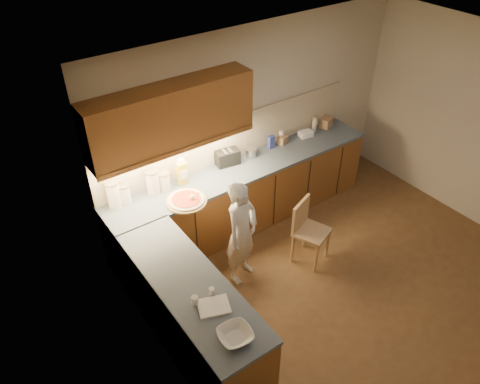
{
  "coord_description": "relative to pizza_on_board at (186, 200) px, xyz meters",
  "views": [
    {
      "loc": [
        -3.3,
        -2.33,
        4.2
      ],
      "look_at": [
        -0.8,
        1.2,
        1.0
      ],
      "focal_mm": 35.0,
      "sensor_mm": 36.0,
      "label": 1
    }
  ],
  "objects": [
    {
      "name": "dough_cloth",
      "position": [
        -0.57,
        -1.47,
        -0.01
      ],
      "size": [
        0.34,
        0.3,
        0.02
      ],
      "primitive_type": "cube",
      "rotation": [
        0.0,
        0.0,
        -0.36
      ],
      "color": "white",
      "rests_on": "l_counter"
    },
    {
      "name": "wooden_chair",
      "position": [
        1.2,
        -0.79,
        -0.45
      ],
      "size": [
        0.49,
        0.49,
        0.84
      ],
      "rotation": [
        0.0,
        0.0,
        0.37
      ],
      "color": "tan",
      "rests_on": "ground"
    },
    {
      "name": "upper_cabinets",
      "position": [
        0.07,
        0.33,
        0.91
      ],
      "size": [
        1.95,
        0.36,
        0.73
      ],
      "color": "brown",
      "rests_on": "ground"
    },
    {
      "name": "steel_pot",
      "position": [
        1.18,
        0.36,
        0.04
      ],
      "size": [
        0.15,
        0.15,
        0.12
      ],
      "color": "#ABABB0",
      "rests_on": "l_counter"
    },
    {
      "name": "backsplash",
      "position": [
        0.97,
        0.49,
        0.27
      ],
      "size": [
        3.75,
        0.02,
        0.58
      ],
      "primitive_type": "cube",
      "color": "beige",
      "rests_on": "l_counter"
    },
    {
      "name": "spice_jar_a",
      "position": [
        -0.69,
        -1.34,
        0.02
      ],
      "size": [
        0.07,
        0.07,
        0.09
      ],
      "primitive_type": "cylinder",
      "rotation": [
        0.0,
        0.0,
        -0.18
      ],
      "color": "silver",
      "rests_on": "l_counter"
    },
    {
      "name": "toaster",
      "position": [
        0.83,
        0.39,
        0.08
      ],
      "size": [
        0.33,
        0.22,
        0.2
      ],
      "rotation": [
        0.0,
        0.0,
        -0.16
      ],
      "color": "black",
      "rests_on": "l_counter"
    },
    {
      "name": "canister_c",
      "position": [
        -0.22,
        0.38,
        0.13
      ],
      "size": [
        0.17,
        0.17,
        0.31
      ],
      "rotation": [
        0.0,
        0.0,
        0.33
      ],
      "color": "white",
      "rests_on": "l_counter"
    },
    {
      "name": "white_bottle",
      "position": [
        1.75,
        0.43,
        0.06
      ],
      "size": [
        0.07,
        0.07,
        0.16
      ],
      "primitive_type": "cube",
      "rotation": [
        0.0,
        0.0,
        0.33
      ],
      "color": "white",
      "rests_on": "l_counter"
    },
    {
      "name": "card_box_a",
      "position": [
        1.75,
        0.39,
        0.03
      ],
      "size": [
        0.17,
        0.14,
        0.1
      ],
      "primitive_type": "cube",
      "rotation": [
        0.0,
        0.0,
        0.29
      ],
      "color": "#A68459",
      "rests_on": "l_counter"
    },
    {
      "name": "spice_jar_b",
      "position": [
        -0.51,
        -1.33,
        0.02
      ],
      "size": [
        0.07,
        0.07,
        0.07
      ],
      "primitive_type": "cylinder",
      "rotation": [
        0.0,
        0.0,
        -0.26
      ],
      "color": "silver",
      "rests_on": "l_counter"
    },
    {
      "name": "blue_box",
      "position": [
        1.54,
        0.38,
        0.07
      ],
      "size": [
        0.09,
        0.06,
        0.18
      ],
      "primitive_type": "cube",
      "rotation": [
        0.0,
        0.0,
        0.03
      ],
      "color": "#34429D",
      "rests_on": "l_counter"
    },
    {
      "name": "tall_jar",
      "position": [
        2.32,
        0.38,
        0.09
      ],
      "size": [
        0.07,
        0.07,
        0.23
      ],
      "rotation": [
        0.0,
        0.0,
        -0.43
      ],
      "color": "beige",
      "rests_on": "l_counter"
    },
    {
      "name": "flat_pack",
      "position": [
        2.13,
        0.34,
        0.02
      ],
      "size": [
        0.21,
        0.16,
        0.08
      ],
      "primitive_type": "cube",
      "rotation": [
        0.0,
        0.0,
        -0.16
      ],
      "color": "white",
      "rests_on": "l_counter"
    },
    {
      "name": "l_counter",
      "position": [
        0.42,
        -0.24,
        -0.48
      ],
      "size": [
        3.77,
        2.62,
        0.92
      ],
      "color": "brown",
      "rests_on": "ground"
    },
    {
      "name": "mixing_bowl",
      "position": [
        -0.6,
        -1.84,
        0.01
      ],
      "size": [
        0.32,
        0.32,
        0.07
      ],
      "primitive_type": "imported",
      "rotation": [
        0.0,
        0.0,
        -0.12
      ],
      "color": "silver",
      "rests_on": "l_counter"
    },
    {
      "name": "card_box_b",
      "position": [
        2.55,
        0.38,
        0.05
      ],
      "size": [
        0.22,
        0.2,
        0.14
      ],
      "primitive_type": "cube",
      "rotation": [
        0.0,
        0.0,
        0.36
      ],
      "color": "tan",
      "rests_on": "l_counter"
    },
    {
      "name": "child",
      "position": [
        0.37,
        -0.57,
        -0.27
      ],
      "size": [
        0.57,
        0.48,
        1.34
      ],
      "primitive_type": "imported",
      "rotation": [
        0.0,
        0.0,
        0.38
      ],
      "color": "silver",
      "rests_on": "ground"
    },
    {
      "name": "pizza_on_board",
      "position": [
        0.0,
        0.0,
        0.0
      ],
      "size": [
        0.48,
        0.48,
        0.19
      ],
      "rotation": [
        0.0,
        0.0,
        0.11
      ],
      "color": "#A48852",
      "rests_on": "l_counter"
    },
    {
      "name": "canister_d",
      "position": [
        -0.08,
        0.37,
        0.1
      ],
      "size": [
        0.15,
        0.15,
        0.24
      ],
      "rotation": [
        0.0,
        0.0,
        -0.24
      ],
      "color": "white",
      "rests_on": "l_counter"
    },
    {
      "name": "room",
      "position": [
        1.35,
        -1.49,
        0.73
      ],
      "size": [
        4.54,
        4.5,
        2.62
      ],
      "color": "#53361C",
      "rests_on": "ground"
    },
    {
      "name": "oil_jug",
      "position": [
        0.15,
        0.34,
        0.14
      ],
      "size": [
        0.12,
        0.08,
        0.35
      ],
      "rotation": [
        0.0,
        0.0,
        -0.0
      ],
      "color": "gold",
      "rests_on": "l_counter"
    },
    {
      "name": "canister_a",
      "position": [
        -0.7,
        0.4,
        0.15
      ],
      "size": [
        0.17,
        0.17,
        0.34
      ],
      "rotation": [
        0.0,
        0.0,
        -0.39
      ],
      "color": "white",
      "rests_on": "l_counter"
    },
    {
      "name": "canister_b",
      "position": [
        -0.57,
        0.39,
        0.1
      ],
      "size": [
        0.14,
        0.14,
        0.25
      ],
      "rotation": [
        0.0,
        0.0,
        -0.21
      ],
      "color": "white",
      "rests_on": "l_counter"
    }
  ]
}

